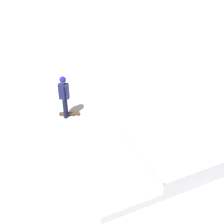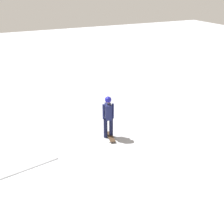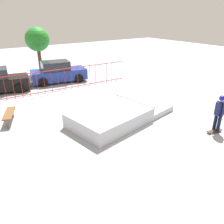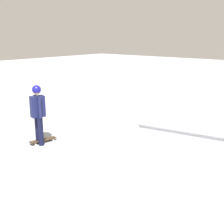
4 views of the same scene
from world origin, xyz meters
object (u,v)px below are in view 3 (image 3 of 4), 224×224
park_bench (9,115)px  skater (220,111)px  skate_ramp (117,115)px  distant_tree (37,40)px  parked_car_blue (58,72)px  skateboard (215,131)px

park_bench → skater: bearing=-40.8°
park_bench → skate_ramp: bearing=-34.5°
skate_ramp → distant_tree: 11.95m
skater → distant_tree: distant_tree is taller
skater → park_bench: (-7.42, 6.41, -0.65)m
park_bench → distant_tree: bearing=62.4°
skate_ramp → skater: bearing=-57.8°
park_bench → parked_car_blue: (4.76, 5.28, 0.37)m
skateboard → parked_car_blue: size_ratio=0.19×
parked_car_blue → skateboard: bearing=-67.2°
skate_ramp → skateboard: (2.94, -3.47, -0.24)m
park_bench → distant_tree: (4.55, 8.69, 2.50)m
parked_car_blue → skater: bearing=-66.6°
skater → parked_car_blue: 11.99m
skateboard → park_bench: 9.73m
park_bench → distant_tree: distant_tree is taller
skate_ramp → skateboard: skate_ramp is taller
skate_ramp → skater: skater is taller
skateboard → distant_tree: 15.63m
skate_ramp → parked_car_blue: bearing=77.3°
skater → skateboard: bearing=29.3°
park_bench → distant_tree: size_ratio=0.42×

